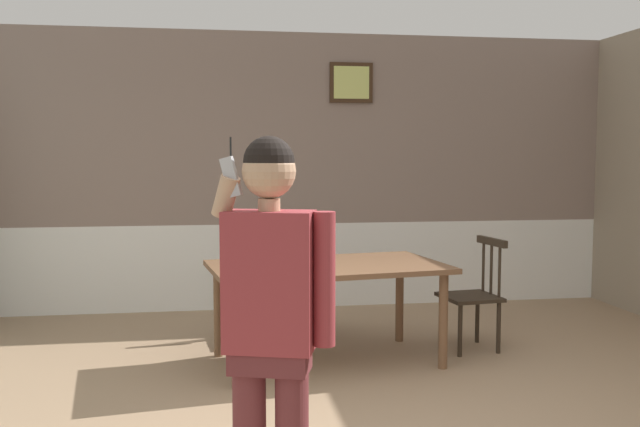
{
  "coord_description": "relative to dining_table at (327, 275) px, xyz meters",
  "views": [
    {
      "loc": [
        -0.95,
        -3.7,
        1.61
      ],
      "look_at": [
        -0.41,
        -0.17,
        1.31
      ],
      "focal_mm": 38.95,
      "sensor_mm": 36.0,
      "label": 1
    }
  ],
  "objects": [
    {
      "name": "person_figure",
      "position": [
        -0.64,
        -2.45,
        0.27
      ],
      "size": [
        0.51,
        0.3,
        1.69
      ],
      "rotation": [
        0.0,
        0.0,
        2.84
      ],
      "color": "brown",
      "rests_on": "ground_plane"
    },
    {
      "name": "room_back_partition",
      "position": [
        0.09,
        2.06,
        0.7
      ],
      "size": [
        6.71,
        0.17,
        2.89
      ],
      "color": "gray",
      "rests_on": "ground_plane"
    },
    {
      "name": "dining_table",
      "position": [
        0.0,
        0.0,
        0.0
      ],
      "size": [
        1.91,
        1.27,
        0.77
      ],
      "rotation": [
        0.0,
        0.0,
        0.14
      ],
      "color": "brown",
      "rests_on": "ground_plane"
    },
    {
      "name": "chair_near_window",
      "position": [
        -0.13,
        0.89,
        -0.2
      ],
      "size": [
        0.52,
        0.52,
        1.01
      ],
      "rotation": [
        0.0,
        0.0,
        3.26
      ],
      "color": "#2D2319",
      "rests_on": "ground_plane"
    },
    {
      "name": "chair_by_doorway",
      "position": [
        1.26,
        0.18,
        -0.23
      ],
      "size": [
        0.49,
        0.49,
        0.93
      ],
      "rotation": [
        0.0,
        0.0,
        1.7
      ],
      "color": "#2D2319",
      "rests_on": "ground_plane"
    }
  ]
}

